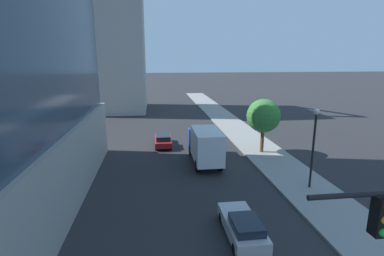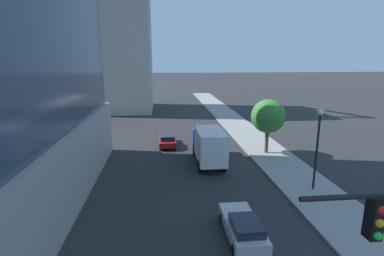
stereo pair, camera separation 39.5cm
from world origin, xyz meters
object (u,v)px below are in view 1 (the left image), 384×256
Objects in this scene: box_truck at (205,144)px; street_tree at (263,116)px; car_silver at (243,226)px; construction_building at (109,20)px; car_red at (163,140)px; street_lamp at (314,137)px.

street_tree is at bearing 19.68° from box_truck.
car_silver is at bearing -114.07° from street_tree.
box_truck is at bearing -68.90° from construction_building.
box_truck is (12.10, -31.35, -14.31)m from construction_building.
construction_building is 30.78m from car_red.
construction_building is 36.55m from street_tree.
construction_building is at bearing 116.59° from street_lamp.
construction_building reaches higher than car_red.
car_red is at bearing 101.64° from car_silver.
car_silver is at bearing -141.70° from street_lamp.
street_tree is (18.44, -29.08, -12.25)m from construction_building.
construction_building is 8.54× the size of car_red.
street_lamp is 0.88× the size of box_truck.
street_lamp is 9.71m from box_truck.
car_red is 7.22m from box_truck.
car_silver is at bearing -78.36° from car_red.
car_red is at bearing 159.23° from street_tree.
box_truck is at bearing 136.44° from street_lamp.
street_tree is at bearing -20.77° from car_red.
box_truck is (-6.85, 6.52, -2.18)m from street_lamp.
car_red is at bearing 129.98° from street_lamp.
car_silver is (3.71, -18.02, -0.03)m from car_red.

